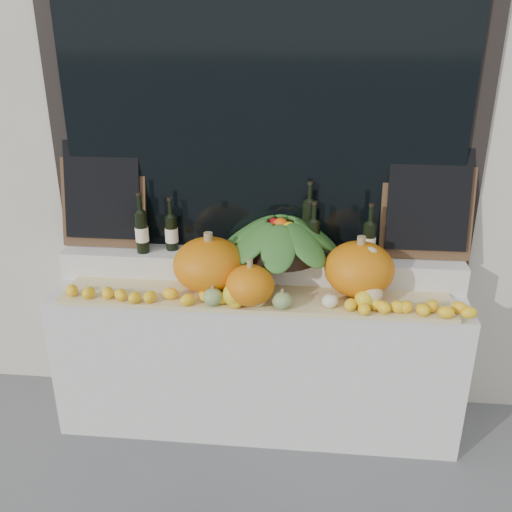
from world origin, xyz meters
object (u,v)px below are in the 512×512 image
at_px(butternut_squash, 369,281).
at_px(wine_bottle_tall, 309,226).
at_px(pumpkin_left, 209,265).
at_px(pumpkin_right, 359,269).
at_px(produce_bowl, 280,237).

distance_m(butternut_squash, wine_bottle_tall, 0.50).
height_order(pumpkin_left, butternut_squash, pumpkin_left).
height_order(pumpkin_left, pumpkin_right, pumpkin_right).
relative_size(pumpkin_right, produce_bowl, 0.52).
bearing_deg(wine_bottle_tall, produce_bowl, -157.34).
height_order(produce_bowl, wine_bottle_tall, wine_bottle_tall).
xyz_separation_m(pumpkin_right, butternut_squash, (0.05, -0.10, -0.02)).
xyz_separation_m(pumpkin_left, pumpkin_right, (0.81, 0.02, 0.00)).
relative_size(butternut_squash, produce_bowl, 0.40).
bearing_deg(produce_bowl, butternut_squash, -29.35).
bearing_deg(wine_bottle_tall, pumpkin_right, -40.59).
xyz_separation_m(pumpkin_right, wine_bottle_tall, (-0.28, 0.24, 0.15)).
bearing_deg(butternut_squash, produce_bowl, 150.65).
height_order(pumpkin_right, butternut_squash, pumpkin_right).
relative_size(pumpkin_right, wine_bottle_tall, 0.89).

